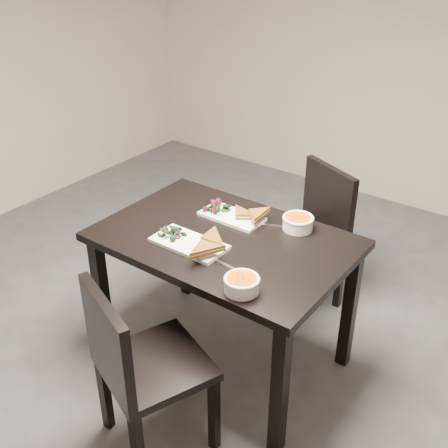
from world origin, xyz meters
name	(u,v)px	position (x,y,z in m)	size (l,w,h in m)	color
ground	(220,378)	(0.00, 0.00, 0.00)	(5.00, 5.00, 0.00)	#47474C
table	(224,254)	(-0.09, 0.15, 0.65)	(1.20, 0.80, 0.75)	black
chair_near	(137,363)	(-0.03, -0.52, 0.48)	(0.55, 0.55, 0.85)	black
chair_far	(311,228)	(0.00, 0.90, 0.48)	(0.56, 0.56, 0.85)	black
plate_near	(189,244)	(-0.17, -0.01, 0.76)	(0.36, 0.18, 0.02)	white
sandwich_near	(202,240)	(-0.10, 0.01, 0.80)	(0.18, 0.13, 0.06)	#96521F
salad_near	(172,231)	(-0.27, -0.01, 0.79)	(0.11, 0.10, 0.05)	black
soup_bowl_near	(242,283)	(0.23, -0.16, 0.79)	(0.15, 0.15, 0.07)	white
cutlery_near	(226,265)	(0.07, -0.04, 0.75)	(0.18, 0.02, 0.00)	silver
plate_far	(232,217)	(-0.17, 0.33, 0.76)	(0.33, 0.16, 0.02)	white
sandwich_far	(241,215)	(-0.10, 0.31, 0.79)	(0.16, 0.12, 0.05)	#96521F
salad_far	(216,206)	(-0.27, 0.33, 0.79)	(0.10, 0.09, 0.04)	black
soup_bowl_far	(298,222)	(0.16, 0.43, 0.79)	(0.15, 0.15, 0.07)	white
cutlery_far	(269,225)	(0.03, 0.37, 0.75)	(0.18, 0.02, 0.00)	silver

